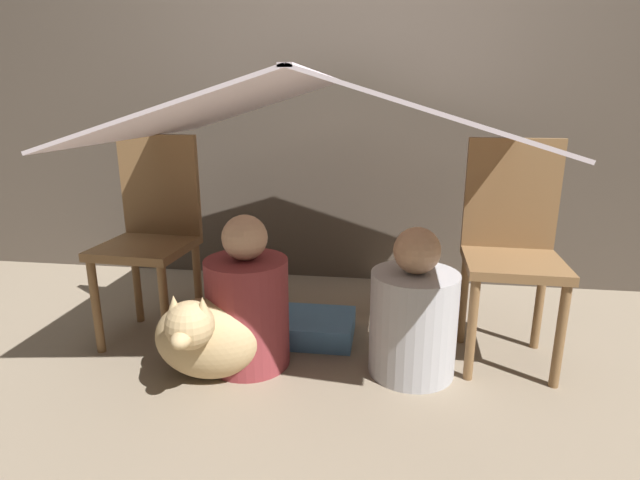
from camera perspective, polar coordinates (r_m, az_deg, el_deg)
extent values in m
plane|color=gray|center=(2.13, -0.36, -13.57)|extent=(8.80, 8.80, 0.00)
cube|color=#4C4238|center=(2.89, 2.75, 19.85)|extent=(7.00, 0.05, 2.50)
cylinder|color=brown|center=(2.31, -24.21, -7.01)|extent=(0.04, 0.04, 0.41)
cylinder|color=brown|center=(2.15, -17.28, -7.99)|extent=(0.04, 0.04, 0.41)
cylinder|color=brown|center=(2.55, -20.21, -4.45)|extent=(0.04, 0.04, 0.41)
cylinder|color=brown|center=(2.40, -13.77, -5.12)|extent=(0.04, 0.04, 0.41)
cube|color=brown|center=(2.28, -19.37, -0.84)|extent=(0.39, 0.39, 0.04)
cube|color=brown|center=(2.37, -17.85, 5.97)|extent=(0.37, 0.05, 0.45)
cylinder|color=brown|center=(2.00, 16.94, -9.83)|extent=(0.04, 0.04, 0.41)
cylinder|color=brown|center=(2.06, 25.75, -9.93)|extent=(0.04, 0.04, 0.41)
cylinder|color=brown|center=(2.28, 16.06, -6.45)|extent=(0.04, 0.04, 0.41)
cylinder|color=brown|center=(2.34, 23.77, -6.66)|extent=(0.04, 0.04, 0.41)
cube|color=brown|center=(2.09, 21.23, -2.50)|extent=(0.38, 0.38, 0.04)
cube|color=brown|center=(2.19, 21.05, 4.94)|extent=(0.37, 0.04, 0.45)
cube|color=silver|center=(2.04, -11.03, 14.61)|extent=(0.77, 1.28, 0.24)
cube|color=silver|center=(1.93, 11.63, 14.53)|extent=(0.77, 1.28, 0.24)
cube|color=silver|center=(1.95, 0.00, 18.25)|extent=(0.04, 1.28, 0.01)
cylinder|color=maroon|center=(2.04, -8.25, -8.19)|extent=(0.33, 0.33, 0.45)
sphere|color=#D6A884|center=(1.93, -8.61, 0.27)|extent=(0.18, 0.18, 0.18)
cylinder|color=#B2B2B7|center=(2.00, 10.58, -9.34)|extent=(0.34, 0.34, 0.41)
sphere|color=tan|center=(1.89, 11.03, -1.20)|extent=(0.18, 0.18, 0.18)
ellipsoid|color=tan|center=(2.00, -12.69, -10.91)|extent=(0.41, 0.26, 0.32)
sphere|color=tan|center=(1.82, -14.65, -9.38)|extent=(0.17, 0.17, 0.17)
ellipsoid|color=tan|center=(1.76, -15.58, -10.93)|extent=(0.07, 0.09, 0.06)
cone|color=tan|center=(1.81, -16.34, -7.23)|extent=(0.06, 0.06, 0.08)
cone|color=tan|center=(1.77, -13.24, -7.51)|extent=(0.06, 0.06, 0.08)
cube|color=#4C7FB2|center=(2.29, -0.96, -9.91)|extent=(0.38, 0.30, 0.10)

